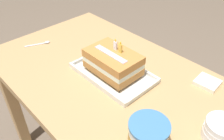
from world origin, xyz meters
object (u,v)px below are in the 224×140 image
(bowl_stack, at_px, (221,130))
(serving_spoon_near_tray, at_px, (43,43))
(birthday_cake, at_px, (113,62))
(napkin_pile, at_px, (207,82))
(ice_cream_tub, at_px, (148,136))
(foil_tray, at_px, (113,74))

(bowl_stack, xyz_separation_m, serving_spoon_near_tray, (-0.95, -0.12, -0.03))
(birthday_cake, height_order, bowl_stack, birthday_cake)
(serving_spoon_near_tray, distance_m, napkin_pile, 0.85)
(bowl_stack, relative_size, serving_spoon_near_tray, 0.89)
(birthday_cake, height_order, napkin_pile, birthday_cake)
(napkin_pile, bearing_deg, ice_cream_tub, -86.63)
(napkin_pile, bearing_deg, foil_tray, -142.18)
(foil_tray, bearing_deg, napkin_pile, 37.82)
(birthday_cake, relative_size, ice_cream_tub, 1.83)
(serving_spoon_near_tray, height_order, napkin_pile, napkin_pile)
(foil_tray, xyz_separation_m, bowl_stack, (0.49, 0.03, 0.03))
(ice_cream_tub, xyz_separation_m, napkin_pile, (-0.03, 0.43, -0.05))
(ice_cream_tub, bearing_deg, napkin_pile, 93.37)
(serving_spoon_near_tray, bearing_deg, ice_cream_tub, -6.47)
(foil_tray, distance_m, napkin_pile, 0.41)
(foil_tray, height_order, bowl_stack, bowl_stack)
(ice_cream_tub, bearing_deg, birthday_cake, 152.39)
(serving_spoon_near_tray, bearing_deg, foil_tray, 11.16)
(serving_spoon_near_tray, bearing_deg, bowl_stack, 6.96)
(ice_cream_tub, height_order, napkin_pile, ice_cream_tub)
(serving_spoon_near_tray, xyz_separation_m, napkin_pile, (0.78, 0.34, 0.00))
(foil_tray, height_order, ice_cream_tub, ice_cream_tub)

